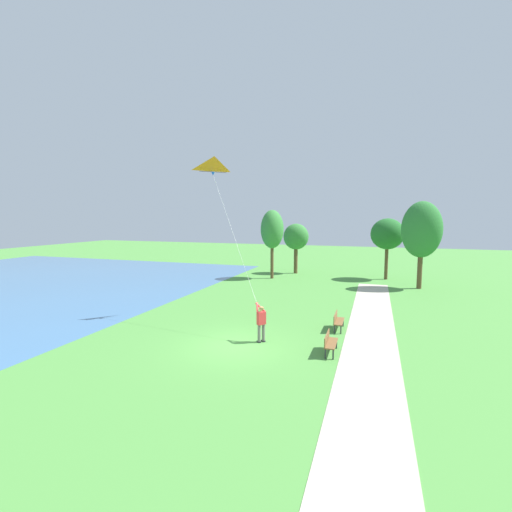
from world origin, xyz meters
name	(u,v)px	position (x,y,z in m)	size (l,w,h in m)	color
ground_plane	(236,346)	(0.00, 0.00, 0.00)	(120.00, 120.00, 0.00)	#4C8E3D
walkway_path	(370,346)	(5.80, 2.00, 0.01)	(2.40, 32.00, 0.02)	#B7AD99
person_kite_flyer	(261,320)	(0.90, 0.87, 1.05)	(0.61, 0.58, 1.83)	#232328
flying_kite	(215,166)	(-2.96, 4.17, 8.73)	(4.40, 3.87, 7.50)	orange
park_bench_near_walkway	(330,342)	(4.15, 0.48, 0.51)	(0.46, 1.51, 0.88)	brown
park_bench_far_walkway	(338,320)	(4.10, 3.98, 0.51)	(0.46, 1.51, 0.88)	brown
tree_treeline_left	(387,234)	(6.66, 21.27, 4.26)	(3.04, 2.83, 5.75)	brown
tree_treeline_center	(296,237)	(-2.25, 22.15, 3.77)	(2.63, 2.12, 5.19)	brown
tree_behind_path	(422,230)	(9.21, 17.38, 4.82)	(3.15, 2.62, 7.15)	brown
tree_horizon_far	(272,230)	(-3.69, 18.27, 4.67)	(2.16, 2.41, 6.54)	brown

